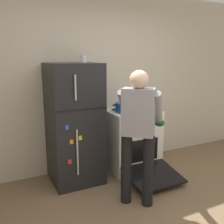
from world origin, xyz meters
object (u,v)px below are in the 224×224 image
object	(u,v)px
person_cook	(139,126)
coffee_mug	(84,59)
red_pot	(124,107)
refrigerator	(74,124)
stove_range	(132,140)
pepper_mill	(141,101)

from	to	relation	value
person_cook	coffee_mug	world-z (taller)	coffee_mug
red_pot	person_cook	bearing A→B (deg)	-108.08
person_cook	red_pot	xyz separation A→B (m)	(0.28, 0.84, 0.05)
refrigerator	coffee_mug	xyz separation A→B (m)	(0.18, 0.05, 0.88)
refrigerator	stove_range	xyz separation A→B (m)	(0.92, -0.02, -0.37)
stove_range	pepper_mill	xyz separation A→B (m)	(0.30, 0.22, 0.57)
refrigerator	person_cook	world-z (taller)	refrigerator
stove_range	red_pot	xyz separation A→B (m)	(-0.16, -0.03, 0.55)
coffee_mug	pepper_mill	world-z (taller)	coffee_mug
stove_range	person_cook	bearing A→B (deg)	-116.44
red_pot	stove_range	bearing A→B (deg)	11.30
refrigerator	stove_range	distance (m)	0.99
red_pot	pepper_mill	xyz separation A→B (m)	(0.46, 0.25, 0.02)
person_cook	refrigerator	bearing A→B (deg)	118.52
stove_range	coffee_mug	size ratio (longest dim) A/B	10.98
red_pot	pepper_mill	distance (m)	0.52
pepper_mill	stove_range	bearing A→B (deg)	-143.99
red_pot	coffee_mug	world-z (taller)	coffee_mug
stove_range	person_cook	xyz separation A→B (m)	(-0.44, -0.88, 0.50)
person_cook	coffee_mug	bearing A→B (deg)	107.79
stove_range	red_pot	size ratio (longest dim) A/B	3.32
person_cook	red_pot	size ratio (longest dim) A/B	4.31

